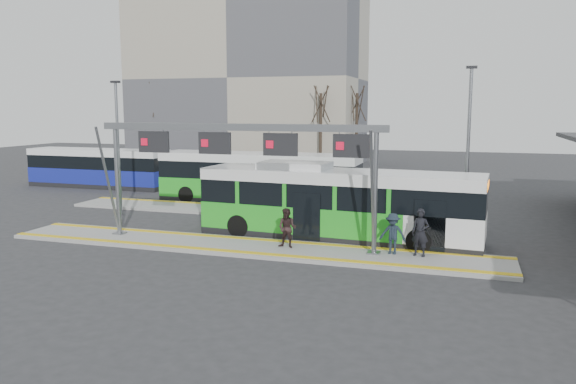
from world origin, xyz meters
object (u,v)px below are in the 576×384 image
object	(u,v)px
hero_bus	(338,205)
passenger_c	(393,234)
passenger_b	(287,228)
gantry	(239,148)
passenger_a	(420,233)

from	to	relation	value
hero_bus	passenger_c	world-z (taller)	hero_bus
passenger_b	gantry	bearing A→B (deg)	-178.49
gantry	passenger_a	distance (m)	8.30
passenger_b	passenger_a	bearing A→B (deg)	7.66
passenger_a	gantry	bearing A→B (deg)	-166.28
passenger_a	passenger_b	world-z (taller)	passenger_a
gantry	passenger_c	xyz separation A→B (m)	(6.57, 0.21, -3.32)
gantry	passenger_b	world-z (taller)	gantry
hero_bus	passenger_b	xyz separation A→B (m)	(-1.54, -2.74, -0.62)
gantry	hero_bus	bearing A→B (deg)	35.17
gantry	passenger_c	world-z (taller)	gantry
hero_bus	passenger_b	size ratio (longest dim) A/B	7.70
passenger_b	passenger_c	bearing A→B (deg)	8.49
gantry	passenger_b	distance (m)	3.97
passenger_c	passenger_b	bearing A→B (deg)	-169.59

